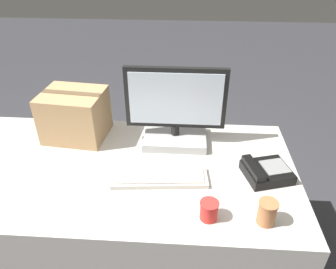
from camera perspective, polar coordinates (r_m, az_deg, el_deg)
The scene contains 8 objects.
ground_plane at distance 2.21m, azimuth -7.31°, elevation -20.85°, with size 12.00×12.00×0.00m, color #38383D.
office_desk at distance 1.92m, azimuth -8.10°, elevation -14.29°, with size 1.80×0.90×0.74m.
monitor at distance 1.75m, azimuth 1.30°, elevation 3.40°, with size 0.53×0.25×0.44m.
keyboard at distance 1.57m, azimuth -1.46°, elevation -7.49°, with size 0.46×0.18×0.03m.
desk_phone at distance 1.65m, azimuth 16.66°, elevation -6.20°, with size 0.25×0.24×0.08m.
paper_cup_left at distance 1.38m, azimuth 7.14°, elevation -12.97°, with size 0.08×0.08×0.09m.
paper_cup_right at distance 1.41m, azimuth 16.85°, elevation -12.87°, with size 0.08×0.08×0.11m.
cardboard_box at distance 1.89m, azimuth -15.91°, elevation 3.31°, with size 0.36×0.31×0.27m.
Camera 1 is at (0.35, -1.27, 1.77)m, focal length 35.00 mm.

